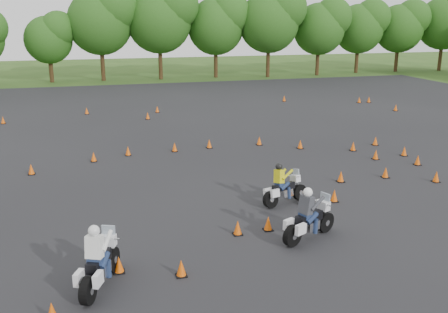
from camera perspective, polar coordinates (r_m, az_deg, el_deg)
name	(u,v)px	position (r m, az deg, el deg)	size (l,w,h in m)	color
ground	(255,221)	(17.28, 3.54, -7.33)	(140.00, 140.00, 0.00)	#2D5119
asphalt_pad	(212,170)	(22.69, -1.34, -1.58)	(62.00, 62.00, 0.00)	black
treeline	(170,38)	(51.18, -6.22, 13.35)	(86.81, 32.42, 10.95)	#244F16
traffic_cones	(217,169)	(22.17, -0.83, -1.38)	(36.22, 33.34, 0.45)	#E15509
rider_grey	(310,213)	(15.81, 9.78, -6.35)	(2.27, 0.70, 1.75)	#36373D
rider_yellow	(287,184)	(18.55, 7.19, -3.18)	(2.02, 0.62, 1.56)	gold
rider_white	(99,255)	(13.34, -14.06, -10.84)	(2.32, 0.71, 1.79)	silver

